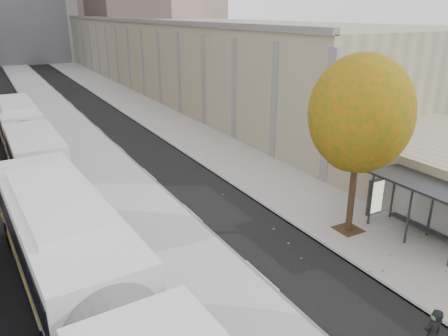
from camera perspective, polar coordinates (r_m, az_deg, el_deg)
bus_platform at (r=35.96m, az=-19.08°, el=4.14°), size 4.25×150.00×0.15m
sidewalk at (r=38.04m, az=-7.17°, el=5.85°), size 4.75×150.00×0.08m
building_tan at (r=68.28m, az=-7.69°, el=15.35°), size 18.00×92.00×8.00m
bus_shelter at (r=19.60m, az=25.02°, el=-2.88°), size 1.90×4.40×2.53m
tree_c at (r=18.40m, az=17.41°, el=6.74°), size 4.20×4.20×7.28m
bus_near at (r=12.50m, az=-15.85°, el=-17.16°), size 3.92×19.55×3.24m
bus_far at (r=31.20m, az=-24.61°, el=3.97°), size 2.77×17.23×2.87m
distant_car at (r=45.55m, az=-26.06°, el=7.10°), size 1.99×4.00×1.31m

